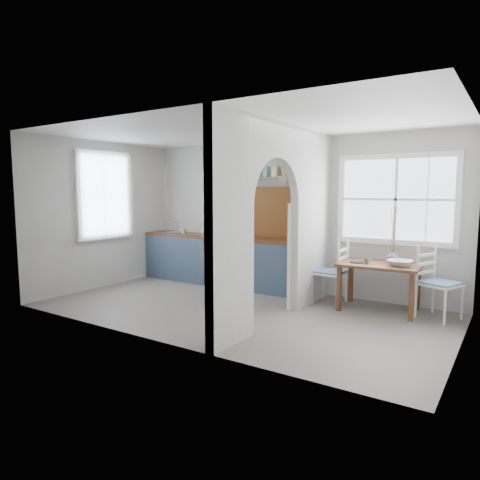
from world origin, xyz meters
The scene contains 26 objects.
floor centered at (0.00, 0.00, 0.00)m, with size 5.80×3.20×0.01m, color slate.
ceiling centered at (0.00, 0.00, 2.60)m, with size 5.80×3.20×0.01m, color silver.
walls centered at (0.00, 0.00, 1.30)m, with size 5.81×3.21×2.60m.
partition centered at (0.70, 0.06, 1.45)m, with size 0.12×3.20×2.60m.
kitchen_window centered at (-2.87, 0.00, 1.65)m, with size 0.10×1.16×1.50m, color white, non-canonical shape.
nook_window centered at (1.80, 1.56, 1.60)m, with size 1.76×0.10×1.30m, color white, non-canonical shape.
counter centered at (-1.13, 1.33, 0.46)m, with size 3.50×0.60×0.90m.
sink centered at (-2.43, 1.30, 0.89)m, with size 0.40×0.40×0.02m, color silver.
backsplash centered at (-0.20, 1.58, 1.35)m, with size 1.65×0.03×0.90m, color brown.
shelf centered at (-0.20, 1.49, 2.01)m, with size 1.75×0.20×0.21m.
pendant_lamp centered at (0.15, 1.15, 1.88)m, with size 0.26×0.26×0.16m, color beige.
utensil_rail centered at (0.61, 0.90, 1.45)m, with size 0.02×0.02×0.50m, color silver.
dining_table centered at (1.72, 1.10, 0.34)m, with size 1.10×0.74×0.69m, color brown, non-canonical shape.
chair_left centered at (0.96, 1.14, 0.49)m, with size 0.45×0.45×0.98m, color white, non-canonical shape.
chair_right centered at (2.52, 1.13, 0.50)m, with size 0.46×0.46×1.00m, color white, non-canonical shape.
kettle centered at (0.23, 1.31, 1.02)m, with size 0.20×0.16×0.24m, color silver, non-canonical shape.
mug_a centered at (-2.10, 1.25, 0.95)m, with size 0.10×0.10×0.10m, color beige.
mug_b centered at (-1.75, 1.42, 0.94)m, with size 0.11×0.11×0.08m, color white.
knife_block centered at (-1.50, 1.40, 1.00)m, with size 0.09×0.13×0.20m, color black.
jar centered at (-0.85, 1.44, 0.98)m, with size 0.11×0.11×0.17m, color #7B6C4D.
towel_magenta centered at (0.58, 0.96, 0.28)m, with size 0.02×0.03×0.58m, color #CB1971.
towel_orange centered at (0.58, 0.93, 0.25)m, with size 0.02×0.03×0.52m, color orange.
bowl centered at (2.01, 1.05, 0.73)m, with size 0.34×0.34×0.08m, color white.
table_cup centered at (1.57, 0.98, 0.73)m, with size 0.09×0.09×0.08m, color #4D8348.
plate centered at (1.42, 1.00, 0.70)m, with size 0.19×0.19×0.02m, color black.
vase centered at (1.85, 1.32, 0.78)m, with size 0.17×0.17×0.18m, color #5F4079.
Camera 1 is at (3.36, -5.07, 1.73)m, focal length 32.00 mm.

